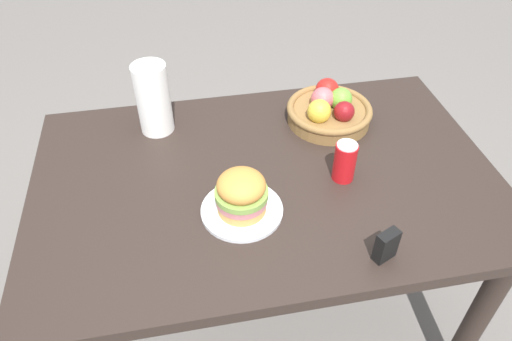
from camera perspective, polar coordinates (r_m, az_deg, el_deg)
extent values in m
plane|color=slate|center=(2.03, 0.89, -16.29)|extent=(8.00, 8.00, 0.00)
cube|color=#2D231E|center=(1.46, 1.19, -1.08)|extent=(1.40, 0.90, 0.04)
cylinder|color=#2D231E|center=(1.75, 24.86, -15.66)|extent=(0.07, 0.07, 0.71)
cylinder|color=#2D231E|center=(2.01, -18.84, -4.00)|extent=(0.07, 0.07, 0.71)
cylinder|color=#2D231E|center=(2.15, 15.42, 0.38)|extent=(0.07, 0.07, 0.71)
cylinder|color=white|center=(1.34, -1.69, -4.75)|extent=(0.23, 0.23, 0.01)
cylinder|color=tan|center=(1.32, -1.70, -4.13)|extent=(0.14, 0.14, 0.03)
cylinder|color=#C67075|center=(1.30, -1.73, -3.33)|extent=(0.14, 0.14, 0.02)
cylinder|color=#84A84C|center=(1.29, -1.74, -2.71)|extent=(0.15, 0.15, 0.02)
ellipsoid|color=gold|center=(1.27, -1.77, -1.78)|extent=(0.13, 0.13, 0.07)
cylinder|color=red|center=(1.42, 10.52, 1.00)|extent=(0.07, 0.07, 0.12)
cylinder|color=silver|center=(1.38, 10.84, 2.97)|extent=(0.06, 0.06, 0.00)
cylinder|color=olive|center=(1.67, 8.65, 6.56)|extent=(0.28, 0.28, 0.05)
torus|color=olive|center=(1.65, 8.74, 7.26)|extent=(0.29, 0.29, 0.02)
sphere|color=#6BAD38|center=(1.66, 10.06, 8.37)|extent=(0.08, 0.08, 0.08)
sphere|color=red|center=(1.70, 8.46, 9.47)|extent=(0.08, 0.08, 0.08)
sphere|color=#D16066|center=(1.65, 7.95, 8.44)|extent=(0.08, 0.08, 0.08)
sphere|color=gold|center=(1.59, 7.54, 7.00)|extent=(0.08, 0.08, 0.08)
sphere|color=maroon|center=(1.60, 10.45, 6.92)|extent=(0.07, 0.07, 0.07)
cylinder|color=white|center=(1.59, -12.14, 8.34)|extent=(0.11, 0.11, 0.24)
cube|color=black|center=(1.25, 15.25, -8.63)|extent=(0.07, 0.05, 0.09)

